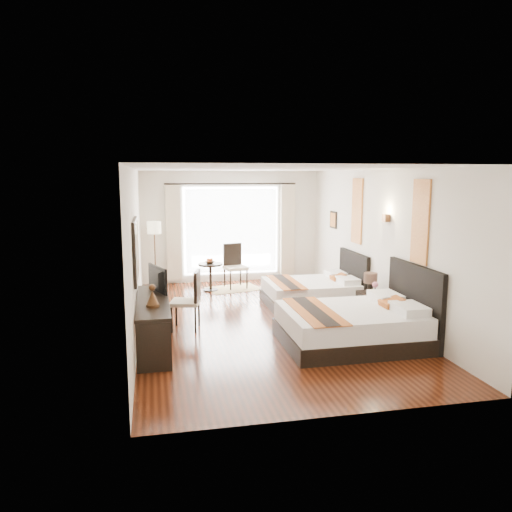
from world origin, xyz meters
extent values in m
cube|color=#321309|center=(0.00, 0.00, -0.01)|extent=(4.50, 7.50, 0.01)
cube|color=white|center=(0.00, 0.00, 2.79)|extent=(4.50, 7.50, 0.02)
cube|color=silver|center=(2.25, 0.00, 1.40)|extent=(0.01, 7.50, 2.80)
cube|color=silver|center=(-2.25, 0.00, 1.40)|extent=(0.01, 7.50, 2.80)
cube|color=silver|center=(0.00, 3.75, 1.40)|extent=(4.50, 0.01, 2.80)
cube|color=silver|center=(0.00, -3.75, 1.40)|extent=(4.50, 0.01, 2.80)
cube|color=white|center=(0.00, 3.73, 1.30)|extent=(2.40, 0.02, 2.20)
cube|color=white|center=(0.00, 3.67, 1.30)|extent=(2.30, 0.02, 2.10)
cube|color=beige|center=(-1.45, 3.63, 1.28)|extent=(0.35, 0.14, 2.35)
cube|color=beige|center=(1.45, 3.63, 1.28)|extent=(0.35, 0.14, 2.35)
cube|color=#973C15|center=(2.23, -1.49, 1.95)|extent=(0.03, 0.50, 1.35)
cube|color=#973C15|center=(2.23, 1.03, 1.95)|extent=(0.03, 0.50, 1.35)
cube|color=#482D19|center=(2.19, -0.37, 1.92)|extent=(0.10, 0.14, 0.14)
cube|color=black|center=(-2.22, -0.95, 1.55)|extent=(0.04, 1.25, 0.95)
cube|color=white|center=(-2.19, -0.95, 1.55)|extent=(0.01, 1.12, 0.82)
cube|color=black|center=(1.09, -1.49, 0.13)|extent=(2.15, 1.68, 0.26)
cube|color=white|center=(1.09, -1.49, 0.42)|extent=(2.09, 1.64, 0.31)
cube|color=black|center=(2.20, -1.49, 0.63)|extent=(0.08, 1.68, 1.26)
cube|color=#9F4A19|center=(0.48, -1.49, 0.58)|extent=(0.58, 1.74, 0.02)
cube|color=black|center=(1.23, 1.03, 0.11)|extent=(1.85, 1.45, 0.23)
cube|color=white|center=(1.23, 1.03, 0.36)|extent=(1.79, 1.41, 0.27)
cube|color=black|center=(2.20, 1.03, 0.54)|extent=(0.08, 1.45, 1.09)
cube|color=#9F4A19|center=(0.71, 1.03, 0.51)|extent=(0.50, 1.51, 0.02)
cube|color=black|center=(2.00, -0.37, 0.27)|extent=(0.45, 0.56, 0.54)
cylinder|color=black|center=(1.98, -0.27, 0.60)|extent=(0.10, 0.10, 0.21)
cylinder|color=#38251B|center=(1.98, -0.27, 0.80)|extent=(0.25, 0.25, 0.19)
imported|color=black|center=(1.97, -0.50, 0.56)|extent=(0.13, 0.13, 0.13)
cube|color=black|center=(-1.99, -0.95, 0.38)|extent=(0.50, 2.20, 0.76)
imported|color=black|center=(-1.97, -0.40, 0.97)|extent=(0.36, 0.74, 0.43)
cube|color=beige|center=(-1.44, -0.15, 0.49)|extent=(0.59, 0.59, 0.06)
cube|color=black|center=(-1.23, -0.20, 0.78)|extent=(0.16, 0.45, 0.54)
cylinder|color=black|center=(-1.91, 3.23, 0.02)|extent=(0.24, 0.24, 0.03)
cylinder|color=#482D19|center=(-1.91, 3.23, 0.71)|extent=(0.03, 0.03, 1.37)
cylinder|color=beige|center=(-1.91, 3.23, 1.47)|extent=(0.32, 0.32, 0.28)
cylinder|color=black|center=(-0.66, 2.74, 0.33)|extent=(0.57, 0.57, 0.65)
imported|color=#4B361B|center=(-0.67, 2.74, 0.68)|extent=(0.28, 0.28, 0.05)
cube|color=beige|center=(-0.03, 2.90, 0.49)|extent=(0.58, 0.58, 0.07)
cube|color=black|center=(-0.07, 3.11, 0.79)|extent=(0.46, 0.14, 0.55)
cube|color=tan|center=(-0.10, 2.81, 0.01)|extent=(1.39, 1.10, 0.01)
camera|label=1|loc=(-1.96, -8.71, 2.68)|focal=35.00mm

